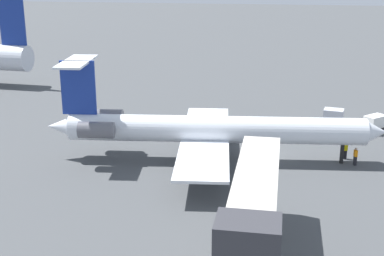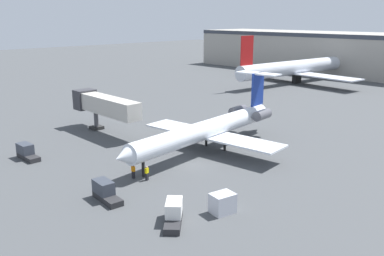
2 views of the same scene
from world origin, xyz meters
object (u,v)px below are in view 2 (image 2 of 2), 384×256
jet_bridge (102,105)px  cargo_container_uld (223,203)px  baggage_tug_spare (105,192)px  parked_airliner_west_end (297,68)px  regional_jet (211,127)px  baggage_tug_trailing (174,214)px  ground_crew_marshaller (133,171)px  ground_crew_loader (147,173)px  baggage_tug_lead (27,152)px

jet_bridge → cargo_container_uld: jet_bridge is taller
baggage_tug_spare → parked_airliner_west_end: size_ratio=0.09×
regional_jet → baggage_tug_trailing: regional_jet is taller
jet_bridge → ground_crew_marshaller: 21.27m
regional_jet → parked_airliner_west_end: (-24.15, 59.23, 1.03)m
baggage_tug_spare → cargo_container_uld: (10.01, 6.27, 0.11)m
ground_crew_marshaller → baggage_tug_trailing: (10.91, -3.61, -0.02)m
cargo_container_uld → ground_crew_marshaller: bearing=-175.8°
jet_bridge → regional_jet: bearing=17.0°
ground_crew_marshaller → ground_crew_loader: (1.49, 0.76, 0.00)m
ground_crew_loader → ground_crew_marshaller: bearing=-153.0°
cargo_container_uld → jet_bridge: bearing=166.9°
regional_jet → ground_crew_marshaller: bearing=-85.6°
jet_bridge → ground_crew_loader: size_ratio=8.93×
baggage_tug_lead → cargo_container_uld: baggage_tug_lead is taller
baggage_tug_trailing → parked_airliner_west_end: (-36.14, 76.75, 3.37)m
ground_crew_loader → baggage_tug_trailing: 10.38m
cargo_container_uld → regional_jet: bearing=136.6°
regional_jet → baggage_tug_spare: size_ratio=7.69×
jet_bridge → cargo_container_uld: size_ratio=6.19×
ground_crew_loader → cargo_container_uld: 11.15m
baggage_tug_spare → parked_airliner_west_end: bearing=109.5°
regional_jet → ground_crew_loader: regional_jet is taller
baggage_tug_lead → ground_crew_marshaller: bearing=21.0°
ground_crew_marshaller → baggage_tug_trailing: bearing=-18.3°
baggage_tug_spare → baggage_tug_trailing: bearing=11.9°
ground_crew_marshaller → baggage_tug_lead: bearing=-159.0°
baggage_tug_spare → parked_airliner_west_end: (-27.85, 78.50, 3.37)m
parked_airliner_west_end → jet_bridge: bearing=-84.7°
regional_jet → jet_bridge: (-18.17, -5.55, 1.20)m
ground_crew_loader → baggage_tug_spare: bearing=-79.5°
baggage_tug_lead → cargo_container_uld: (27.72, 6.69, 0.11)m
ground_crew_marshaller → baggage_tug_lead: size_ratio=0.42×
baggage_tug_lead → parked_airliner_west_end: parked_airliner_west_end is taller
baggage_tug_spare → cargo_container_uld: baggage_tug_spare is taller
regional_jet → baggage_tug_trailing: size_ratio=8.19×
jet_bridge → cargo_container_uld: bearing=-13.1°
ground_crew_marshaller → cargo_container_uld: bearing=4.2°
regional_jet → cargo_container_uld: (13.71, -12.99, -2.23)m
regional_jet → baggage_tug_spare: (3.70, -19.26, -2.34)m
baggage_tug_trailing → jet_bridge: bearing=158.3°
jet_bridge → baggage_tug_lead: bearing=-73.6°
ground_crew_loader → baggage_tug_trailing: baggage_tug_trailing is taller
regional_jet → baggage_tug_spare: regional_jet is taller
baggage_tug_lead → cargo_container_uld: size_ratio=1.66×
ground_crew_loader → parked_airliner_west_end: 77.23m
regional_jet → baggage_tug_lead: bearing=-125.4°
jet_bridge → parked_airliner_west_end: 65.06m
baggage_tug_trailing → regional_jet: bearing=124.4°
regional_jet → baggage_tug_lead: regional_jet is taller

